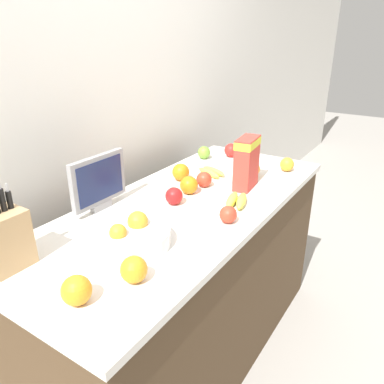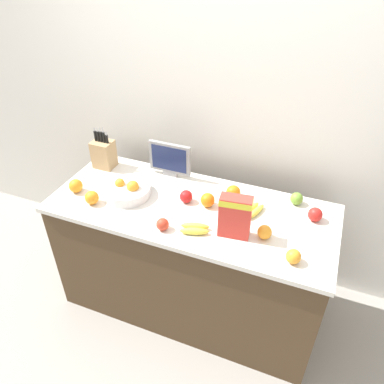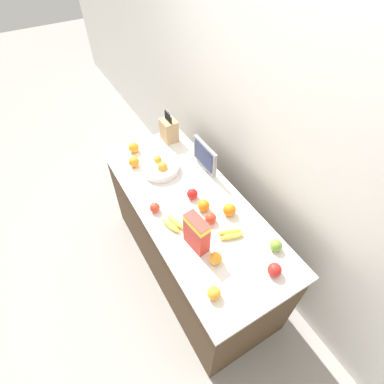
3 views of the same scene
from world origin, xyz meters
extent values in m
plane|color=gray|center=(0.00, 0.00, 0.00)|extent=(14.00, 14.00, 0.00)
cube|color=silver|center=(0.00, 0.57, 1.30)|extent=(9.00, 0.06, 2.60)
cube|color=#4C3823|center=(0.00, 0.00, 0.42)|extent=(1.68, 0.68, 0.84)
cube|color=silver|center=(0.00, 0.00, 0.85)|extent=(1.71, 0.71, 0.03)
cube|color=tan|center=(-0.72, 0.21, 0.97)|extent=(0.14, 0.12, 0.19)
cylinder|color=black|center=(-0.70, 0.21, 1.10)|extent=(0.02, 0.02, 0.07)
cylinder|color=black|center=(-0.68, 0.21, 1.09)|extent=(0.02, 0.02, 0.06)
cube|color=silver|center=(-0.68, 0.21, 1.13)|extent=(0.01, 0.00, 0.03)
cube|color=gray|center=(-0.26, 0.27, 0.88)|extent=(0.10, 0.03, 0.03)
cube|color=gray|center=(-0.26, 0.27, 1.00)|extent=(0.29, 0.02, 0.21)
cube|color=#19234C|center=(-0.26, 0.26, 1.00)|extent=(0.24, 0.00, 0.17)
cube|color=red|center=(0.31, -0.14, 0.99)|extent=(0.18, 0.10, 0.25)
cube|color=yellow|center=(0.31, -0.14, 1.09)|extent=(0.18, 0.10, 0.04)
cylinder|color=silver|center=(-0.41, -0.03, 0.90)|extent=(0.29, 0.29, 0.06)
sphere|color=orange|center=(-0.37, -0.03, 0.95)|extent=(0.08, 0.08, 0.08)
sphere|color=orange|center=(-0.46, -0.03, 0.94)|extent=(0.06, 0.06, 0.06)
ellipsoid|color=yellow|center=(0.38, 0.08, 0.89)|extent=(0.08, 0.17, 0.04)
ellipsoid|color=yellow|center=(0.34, 0.09, 0.89)|extent=(0.09, 0.17, 0.04)
ellipsoid|color=yellow|center=(0.11, -0.22, 0.89)|extent=(0.16, 0.09, 0.04)
ellipsoid|color=yellow|center=(0.10, -0.18, 0.89)|extent=(0.16, 0.08, 0.04)
sphere|color=red|center=(0.20, 0.03, 0.91)|extent=(0.08, 0.08, 0.08)
sphere|color=red|center=(-0.04, 0.04, 0.91)|extent=(0.08, 0.08, 0.08)
sphere|color=red|center=(0.70, 0.15, 0.91)|extent=(0.08, 0.08, 0.08)
sphere|color=#6B9E33|center=(0.58, 0.26, 0.91)|extent=(0.08, 0.08, 0.08)
sphere|color=red|center=(-0.07, -0.24, 0.91)|extent=(0.07, 0.07, 0.07)
sphere|color=orange|center=(-0.73, -0.12, 0.91)|extent=(0.09, 0.09, 0.09)
sphere|color=orange|center=(0.64, -0.23, 0.91)|extent=(0.08, 0.08, 0.08)
sphere|color=orange|center=(0.21, 0.18, 0.91)|extent=(0.09, 0.09, 0.09)
sphere|color=orange|center=(0.47, -0.10, 0.91)|extent=(0.08, 0.08, 0.08)
sphere|color=orange|center=(0.09, 0.05, 0.91)|extent=(0.09, 0.09, 0.09)
sphere|color=orange|center=(-0.56, -0.19, 0.91)|extent=(0.08, 0.08, 0.08)
camera|label=1|loc=(-1.26, -0.85, 1.57)|focal=35.00mm
camera|label=2|loc=(0.66, -1.63, 2.24)|focal=35.00mm
camera|label=3|loc=(1.17, -0.68, 2.47)|focal=28.00mm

